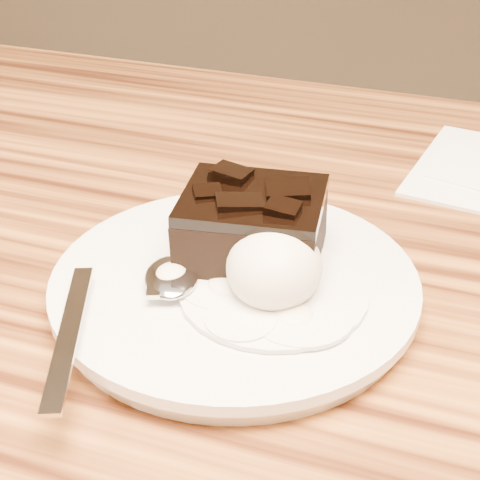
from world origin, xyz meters
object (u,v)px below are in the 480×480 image
(brownie, at_px, (252,231))
(spoon, at_px, (171,280))
(plate, at_px, (235,289))
(ice_cream_scoop, at_px, (274,267))

(brownie, distance_m, spoon, 0.06)
(plate, relative_size, brownie, 2.65)
(plate, height_order, ice_cream_scoop, ice_cream_scoop)
(brownie, distance_m, ice_cream_scoop, 0.04)
(plate, height_order, spoon, spoon)
(ice_cream_scoop, bearing_deg, plate, 161.00)
(spoon, bearing_deg, brownie, 30.77)
(plate, relative_size, spoon, 1.24)
(ice_cream_scoop, xyz_separation_m, spoon, (-0.06, -0.01, -0.01))
(ice_cream_scoop, bearing_deg, spoon, -167.83)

